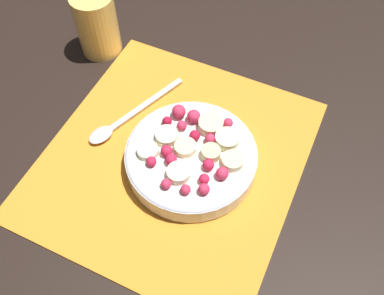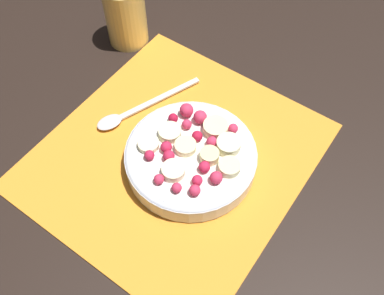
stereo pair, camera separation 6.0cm
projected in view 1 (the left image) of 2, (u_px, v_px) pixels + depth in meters
ground_plane at (173, 159)px, 0.65m from camera, size 3.00×3.00×0.00m
placemat at (173, 157)px, 0.64m from camera, size 0.40×0.37×0.01m
fruit_bowl at (192, 154)px, 0.62m from camera, size 0.19×0.19×0.05m
spoon at (119, 123)px, 0.67m from camera, size 0.18×0.09×0.01m
drinking_glass at (97, 24)px, 0.73m from camera, size 0.07×0.07×0.11m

